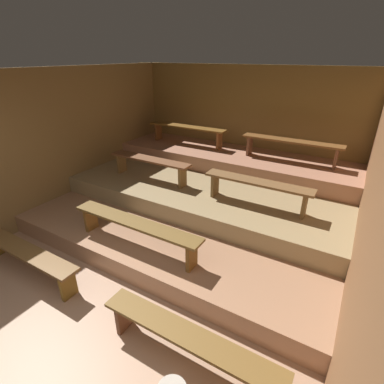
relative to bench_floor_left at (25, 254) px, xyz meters
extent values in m
cube|color=#A67E61|center=(1.27, 1.81, -0.37)|extent=(5.72, 6.17, 0.08)
cube|color=olive|center=(1.27, 4.52, 0.96)|extent=(5.72, 0.06, 2.57)
cube|color=olive|center=(-1.22, 1.81, 0.96)|extent=(0.06, 6.17, 2.57)
cube|color=#8E5E39|center=(3.77, 1.81, 0.96)|extent=(0.06, 6.17, 2.57)
cube|color=#A37656|center=(1.27, 2.52, -0.18)|extent=(4.92, 3.95, 0.30)
cube|color=#9B8359|center=(1.27, 3.09, 0.12)|extent=(4.92, 2.81, 0.30)
cube|color=#AE7559|center=(1.27, 3.86, 0.41)|extent=(4.92, 1.27, 0.30)
cube|color=brown|center=(0.00, 0.00, 0.06)|extent=(1.87, 0.27, 0.04)
cube|color=brown|center=(0.82, 0.00, -0.14)|extent=(0.05, 0.21, 0.38)
cube|color=brown|center=(2.55, 0.00, 0.06)|extent=(1.87, 0.27, 0.04)
cube|color=brown|center=(1.73, 0.00, -0.14)|extent=(0.05, 0.21, 0.38)
cube|color=brown|center=(1.14, 0.93, 0.36)|extent=(2.03, 0.27, 0.04)
cube|color=brown|center=(0.24, 0.93, 0.16)|extent=(0.05, 0.21, 0.38)
cube|color=brown|center=(2.04, 0.93, 0.16)|extent=(0.05, 0.21, 0.38)
cube|color=brown|center=(0.23, 2.44, 0.66)|extent=(1.68, 0.27, 0.04)
cube|color=brown|center=(-0.49, 2.44, 0.45)|extent=(0.05, 0.21, 0.38)
cube|color=brown|center=(0.95, 2.44, 0.45)|extent=(0.05, 0.21, 0.38)
cube|color=brown|center=(2.32, 2.44, 0.66)|extent=(1.68, 0.27, 0.04)
cube|color=brown|center=(1.60, 2.44, 0.45)|extent=(0.05, 0.21, 0.38)
cube|color=brown|center=(3.04, 2.44, 0.45)|extent=(0.05, 0.21, 0.38)
cube|color=brown|center=(0.13, 3.94, 0.96)|extent=(1.85, 0.27, 0.04)
cube|color=brown|center=(-0.67, 3.94, 0.75)|extent=(0.05, 0.21, 0.38)
cube|color=brown|center=(0.93, 3.94, 0.75)|extent=(0.05, 0.21, 0.38)
cube|color=brown|center=(2.42, 3.94, 0.96)|extent=(1.85, 0.27, 0.04)
cube|color=brown|center=(1.62, 3.94, 0.75)|extent=(0.05, 0.21, 0.38)
cube|color=brown|center=(3.22, 3.94, 0.75)|extent=(0.05, 0.21, 0.38)
camera|label=1|loc=(3.54, -1.60, 2.43)|focal=27.34mm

